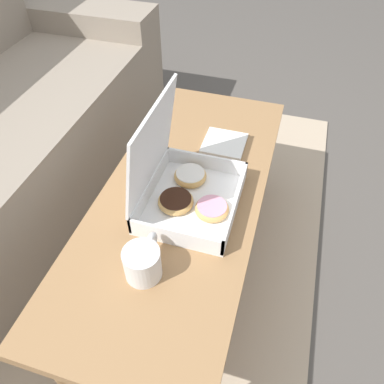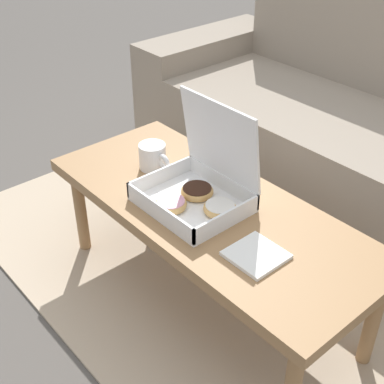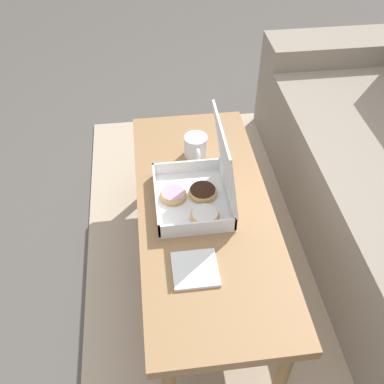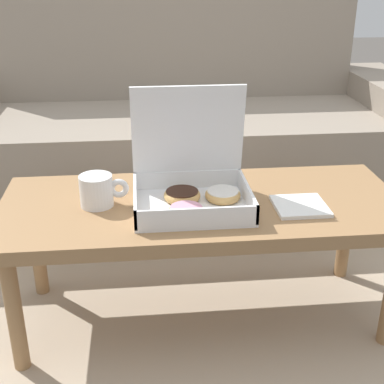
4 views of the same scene
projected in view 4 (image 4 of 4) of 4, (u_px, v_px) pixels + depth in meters
The scene contains 7 objects.
ground_plane at pixel (198, 297), 1.79m from camera, with size 12.00×12.00×0.00m, color #514C47.
area_rug at pixel (189, 251), 2.06m from camera, with size 2.23×1.78×0.01m, color tan.
couch at pixel (178, 137), 2.39m from camera, with size 2.11×0.79×0.90m.
coffee_table at pixel (202, 215), 1.55m from camera, with size 1.16×0.48×0.40m.
pastry_box at pixel (193, 185), 1.49m from camera, with size 0.32×0.27×0.32m.
coffee_mug at pixel (98, 191), 1.49m from camera, with size 0.14×0.09×0.09m.
napkin_stack at pixel (300, 206), 1.49m from camera, with size 0.14×0.14×0.01m.
Camera 4 is at (-0.17, -1.49, 1.05)m, focal length 50.00 mm.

